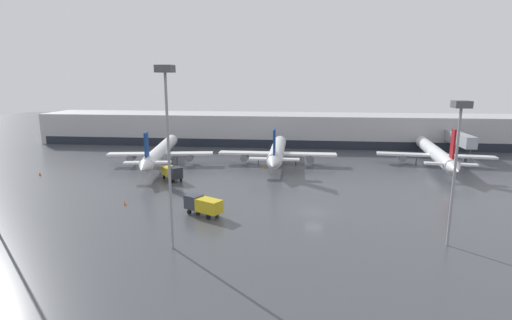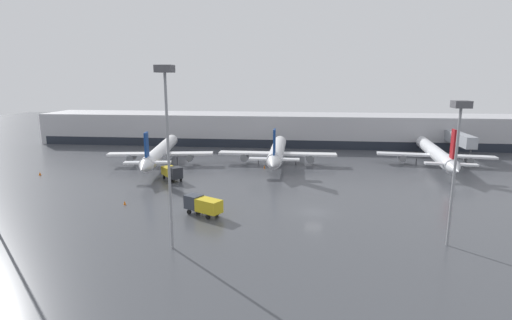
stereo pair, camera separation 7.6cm
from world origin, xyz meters
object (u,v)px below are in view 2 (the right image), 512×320
(parked_jet_0, at_px, (435,153))
(traffic_cone_2, at_px, (144,160))
(parked_jet_1, at_px, (277,151))
(traffic_cone_3, at_px, (125,203))
(apron_light_mast_0, at_px, (166,109))
(traffic_cone_0, at_px, (265,167))
(parked_jet_2, at_px, (161,151))
(traffic_cone_1, at_px, (40,174))
(service_truck_1, at_px, (203,204))
(service_truck_0, at_px, (172,172))
(apron_light_mast_6, at_px, (459,132))

(parked_jet_0, relative_size, traffic_cone_2, 66.36)
(parked_jet_0, xyz_separation_m, parked_jet_1, (-35.86, -3.07, 0.22))
(traffic_cone_2, distance_m, traffic_cone_3, 33.89)
(parked_jet_0, relative_size, apron_light_mast_0, 1.86)
(traffic_cone_0, bearing_deg, parked_jet_2, 177.29)
(parked_jet_2, height_order, traffic_cone_1, parked_jet_2)
(apron_light_mast_0, bearing_deg, service_truck_1, 86.09)
(parked_jet_2, relative_size, traffic_cone_1, 56.29)
(traffic_cone_0, bearing_deg, parked_jet_0, 11.44)
(parked_jet_1, relative_size, service_truck_1, 5.42)
(traffic_cone_0, distance_m, apron_light_mast_0, 46.35)
(parked_jet_2, bearing_deg, parked_jet_1, -91.57)
(service_truck_0, bearing_deg, traffic_cone_2, 176.24)
(parked_jet_1, distance_m, traffic_cone_1, 50.44)
(apron_light_mast_0, xyz_separation_m, apron_light_mast_6, (32.32, 4.39, -2.62))
(parked_jet_2, bearing_deg, traffic_cone_0, -101.93)
(parked_jet_1, xyz_separation_m, traffic_cone_0, (-2.49, -4.69, -2.64))
(traffic_cone_0, bearing_deg, traffic_cone_2, 171.29)
(service_truck_1, relative_size, traffic_cone_3, 9.94)
(parked_jet_1, bearing_deg, parked_jet_2, 97.46)
(traffic_cone_1, height_order, apron_light_mast_0, apron_light_mast_0)
(service_truck_0, bearing_deg, apron_light_mast_6, 17.22)
(traffic_cone_0, bearing_deg, parked_jet_1, 62.03)
(parked_jet_2, xyz_separation_m, traffic_cone_3, (4.35, -29.06, -2.81))
(parked_jet_2, relative_size, traffic_cone_0, 49.04)
(traffic_cone_3, height_order, apron_light_mast_6, apron_light_mast_6)
(apron_light_mast_0, bearing_deg, parked_jet_2, 111.09)
(parked_jet_1, distance_m, apron_light_mast_6, 50.11)
(traffic_cone_2, height_order, apron_light_mast_6, apron_light_mast_6)
(service_truck_0, xyz_separation_m, traffic_cone_2, (-12.43, 16.54, -1.31))
(parked_jet_2, xyz_separation_m, apron_light_mast_0, (17.02, -44.13, 13.14))
(traffic_cone_3, xyz_separation_m, apron_light_mast_6, (44.99, -10.68, 13.32))
(traffic_cone_3, relative_size, apron_light_mast_0, 0.03)
(parked_jet_1, height_order, traffic_cone_2, parked_jet_1)
(traffic_cone_1, relative_size, apron_light_mast_0, 0.03)
(parked_jet_2, height_order, apron_light_mast_0, apron_light_mast_0)
(traffic_cone_1, bearing_deg, service_truck_1, -27.04)
(service_truck_0, distance_m, traffic_cone_0, 20.85)
(traffic_cone_0, height_order, traffic_cone_3, traffic_cone_0)
(service_truck_0, distance_m, traffic_cone_1, 28.31)
(parked_jet_2, relative_size, traffic_cone_3, 62.67)
(traffic_cone_1, bearing_deg, apron_light_mast_6, -21.10)
(traffic_cone_0, xyz_separation_m, apron_light_mast_0, (-6.93, -43.00, 15.86))
(apron_light_mast_6, bearing_deg, apron_light_mast_0, -172.26)
(parked_jet_1, distance_m, parked_jet_2, 26.68)
(service_truck_1, bearing_deg, traffic_cone_0, -72.07)
(traffic_cone_2, distance_m, apron_light_mast_0, 54.93)
(parked_jet_0, relative_size, service_truck_1, 6.29)
(parked_jet_1, bearing_deg, service_truck_1, 166.34)
(service_truck_1, xyz_separation_m, apron_light_mast_6, (31.52, -7.29, 12.00))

